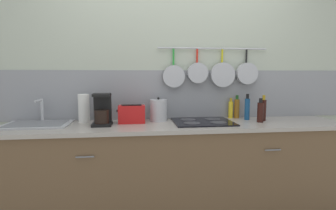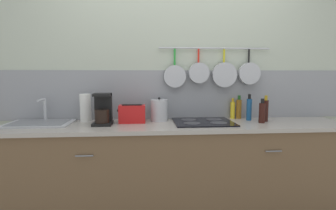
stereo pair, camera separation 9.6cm
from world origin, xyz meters
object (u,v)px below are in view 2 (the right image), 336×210
(paper_towel_roll, at_px, (85,108))
(kettle, at_px, (159,110))
(bottle_olive_oil, at_px, (262,112))
(bottle_hot_sauce, at_px, (233,110))
(coffee_maker, at_px, (103,111))
(bottle_vinegar, at_px, (249,109))
(bottle_sesame_oil, at_px, (266,110))
(bottle_dish_soap, at_px, (239,108))
(toaster, at_px, (132,114))

(paper_towel_roll, distance_m, kettle, 0.70)
(paper_towel_roll, distance_m, bottle_olive_oil, 1.66)
(bottle_hot_sauce, bearing_deg, coffee_maker, -170.46)
(kettle, xyz_separation_m, bottle_vinegar, (0.88, -0.04, 0.01))
(bottle_vinegar, height_order, bottle_olive_oil, bottle_vinegar)
(paper_towel_roll, bearing_deg, coffee_maker, -39.71)
(bottle_olive_oil, bearing_deg, bottle_sesame_oil, 46.71)
(bottle_hot_sauce, bearing_deg, bottle_olive_oil, -53.77)
(bottle_vinegar, distance_m, bottle_sesame_oil, 0.15)
(bottle_vinegar, xyz_separation_m, bottle_olive_oil, (0.07, -0.14, -0.01))
(bottle_dish_soap, height_order, bottle_vinegar, bottle_vinegar)
(coffee_maker, xyz_separation_m, bottle_vinegar, (1.39, 0.10, -0.00))
(kettle, bearing_deg, bottle_sesame_oil, -6.54)
(bottle_hot_sauce, distance_m, bottle_olive_oil, 0.32)
(coffee_maker, bearing_deg, bottle_olive_oil, -1.92)
(toaster, relative_size, kettle, 1.12)
(toaster, relative_size, bottle_olive_oil, 1.15)
(bottle_olive_oil, relative_size, bottle_sesame_oil, 0.91)
(bottle_hot_sauce, bearing_deg, bottle_dish_soap, -9.37)
(coffee_maker, relative_size, toaster, 1.08)
(toaster, height_order, bottle_dish_soap, bottle_dish_soap)
(kettle, relative_size, bottle_sesame_oil, 0.93)
(coffee_maker, xyz_separation_m, bottle_dish_soap, (1.33, 0.20, -0.01))
(bottle_olive_oil, bearing_deg, paper_towel_roll, 172.91)
(bottle_dish_soap, bearing_deg, coffee_maker, -171.33)
(toaster, bearing_deg, bottle_dish_soap, 7.48)
(paper_towel_roll, xyz_separation_m, bottle_dish_soap, (1.52, 0.05, -0.03))
(kettle, distance_m, bottle_sesame_oil, 1.02)
(kettle, distance_m, bottle_hot_sauce, 0.76)
(toaster, bearing_deg, bottle_olive_oil, -5.28)
(toaster, distance_m, bottle_sesame_oil, 1.27)
(bottle_olive_oil, bearing_deg, kettle, 168.85)
(toaster, xyz_separation_m, bottle_vinegar, (1.13, 0.03, 0.03))
(paper_towel_roll, relative_size, bottle_hot_sauce, 1.27)
(coffee_maker, bearing_deg, kettle, 15.00)
(toaster, height_order, bottle_vinegar, bottle_vinegar)
(paper_towel_roll, bearing_deg, bottle_olive_oil, -7.09)
(toaster, xyz_separation_m, kettle, (0.26, 0.08, 0.02))
(kettle, relative_size, bottle_olive_oil, 1.02)
(paper_towel_roll, height_order, kettle, paper_towel_roll)
(bottle_vinegar, bearing_deg, bottle_hot_sauce, 136.98)
(bottle_sesame_oil, bearing_deg, bottle_olive_oil, -133.29)
(kettle, height_order, bottle_vinegar, bottle_vinegar)
(kettle, distance_m, bottle_vinegar, 0.88)
(coffee_maker, bearing_deg, bottle_dish_soap, 8.67)
(toaster, height_order, bottle_sesame_oil, bottle_sesame_oil)
(bottle_olive_oil, bearing_deg, toaster, 174.72)
(paper_towel_roll, xyz_separation_m, bottle_sesame_oil, (1.71, -0.13, -0.02))
(bottle_dish_soap, distance_m, bottle_olive_oil, 0.28)
(coffee_maker, bearing_deg, paper_towel_roll, 140.29)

